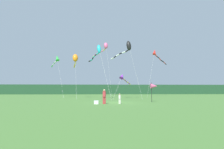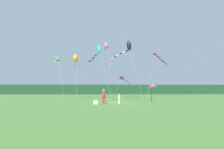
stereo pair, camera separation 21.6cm
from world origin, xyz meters
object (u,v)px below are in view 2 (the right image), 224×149
(kite_black, at_px, (128,47))
(kite_red, at_px, (157,54))
(person_adult, at_px, (104,96))
(kite_purple, at_px, (123,77))
(cooler_box, at_px, (96,102))
(kite_rainbow, at_px, (105,47))
(kite_green, at_px, (57,59))
(banner_flag_pole, at_px, (154,86))
(kite_cyan, at_px, (98,51))
(kite_orange, at_px, (76,59))
(person_child, at_px, (119,98))

(kite_black, bearing_deg, kite_red, 47.05)
(person_adult, bearing_deg, kite_black, 69.12)
(kite_purple, bearing_deg, cooler_box, -108.68)
(kite_rainbow, bearing_deg, kite_green, 178.46)
(kite_purple, bearing_deg, banner_flag_pole, -74.60)
(kite_black, relative_size, kite_cyan, 1.09)
(banner_flag_pole, distance_m, kite_red, 18.82)
(cooler_box, xyz_separation_m, kite_cyan, (-0.02, 11.01, 8.07))
(kite_rainbow, distance_m, kite_orange, 7.83)
(person_child, height_order, kite_red, kite_red)
(person_adult, height_order, kite_purple, kite_purple)
(kite_cyan, bearing_deg, kite_orange, 140.72)
(cooler_box, relative_size, kite_cyan, 0.05)
(kite_orange, relative_size, kite_cyan, 0.90)
(kite_purple, distance_m, kite_orange, 9.66)
(banner_flag_pole, bearing_deg, kite_orange, 136.24)
(person_child, distance_m, kite_purple, 13.91)
(kite_purple, bearing_deg, kite_red, 36.19)
(kite_rainbow, bearing_deg, cooler_box, -93.89)
(kite_purple, distance_m, kite_red, 11.60)
(person_adult, distance_m, banner_flag_pole, 7.33)
(cooler_box, bearing_deg, kite_cyan, 90.11)
(kite_purple, bearing_deg, kite_rainbow, 122.29)
(banner_flag_pole, distance_m, kite_green, 23.64)
(cooler_box, relative_size, kite_black, 0.05)
(person_child, relative_size, kite_black, 0.11)
(kite_purple, xyz_separation_m, kite_black, (0.56, -2.22, 5.19))
(person_child, xyz_separation_m, banner_flag_pole, (4.83, 2.94, 1.42))
(person_adult, height_order, kite_black, kite_black)
(kite_orange, bearing_deg, cooler_box, -73.43)
(banner_flag_pole, height_order, kite_black, kite_black)
(cooler_box, bearing_deg, kite_orange, 106.57)
(person_child, height_order, kite_green, kite_green)
(cooler_box, height_order, kite_rainbow, kite_rainbow)
(person_adult, height_order, kite_green, kite_green)
(kite_red, bearing_deg, person_child, -117.74)
(kite_purple, bearing_deg, kite_black, -75.82)
(person_adult, height_order, person_child, person_adult)
(kite_red, xyz_separation_m, kite_cyan, (-12.88, -8.68, -1.15))
(banner_flag_pole, xyz_separation_m, kite_black, (-2.31, 8.21, 7.05))
(person_child, distance_m, kite_rainbow, 21.23)
(person_child, distance_m, kite_green, 23.36)
(person_child, height_order, kite_orange, kite_orange)
(banner_flag_pole, bearing_deg, cooler_box, -156.75)
(person_child, relative_size, banner_flag_pole, 0.45)
(kite_cyan, bearing_deg, cooler_box, -89.89)
(person_child, relative_size, kite_purple, 0.17)
(kite_rainbow, relative_size, kite_cyan, 1.25)
(person_adult, distance_m, person_child, 1.78)
(person_adult, height_order, kite_rainbow, kite_rainbow)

